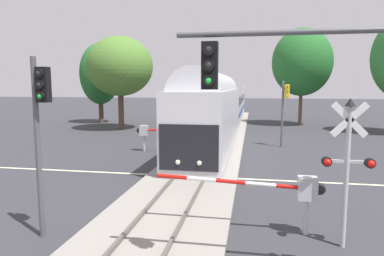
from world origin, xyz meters
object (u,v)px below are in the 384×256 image
at_px(traffic_signal_near_right, 342,90).
at_px(crossing_gate_far, 155,131).
at_px(commuter_train, 224,103).
at_px(oak_behind_train, 120,66).
at_px(crossing_gate_near, 290,189).
at_px(crossing_signal_mast, 348,158).
at_px(elm_centre_background, 302,62).
at_px(traffic_signal_far_side, 285,102).
at_px(traffic_signal_median, 40,118).
at_px(pine_left_background, 100,74).

bearing_deg(traffic_signal_near_right, crossing_gate_far, 118.89).
height_order(commuter_train, oak_behind_train, oak_behind_train).
xyz_separation_m(crossing_gate_near, crossing_signal_mast, (1.40, -0.68, 1.14)).
height_order(crossing_signal_mast, elm_centre_background, elm_centre_background).
bearing_deg(traffic_signal_far_side, crossing_signal_mast, -89.06).
relative_size(traffic_signal_median, traffic_signal_near_right, 0.92).
bearing_deg(traffic_signal_median, crossing_gate_far, 92.43).
height_order(crossing_gate_far, traffic_signal_near_right, traffic_signal_near_right).
distance_m(commuter_train, traffic_signal_far_side, 9.97).
bearing_deg(traffic_signal_far_side, crossing_gate_far, -159.01).
distance_m(crossing_gate_far, traffic_signal_near_right, 17.48).
distance_m(crossing_gate_near, oak_behind_train, 27.54).
height_order(traffic_signal_far_side, traffic_signal_median, traffic_signal_median).
bearing_deg(traffic_signal_median, traffic_signal_near_right, -11.33).
distance_m(crossing_signal_mast, crossing_gate_far, 15.67).
distance_m(pine_left_background, oak_behind_train, 7.52).
distance_m(commuter_train, crossing_gate_far, 12.58).
bearing_deg(elm_centre_background, traffic_signal_far_side, -101.70).
height_order(elm_centre_background, oak_behind_train, elm_centre_background).
height_order(traffic_signal_far_side, elm_centre_background, elm_centre_background).
bearing_deg(traffic_signal_median, oak_behind_train, 106.68).
xyz_separation_m(commuter_train, crossing_gate_near, (4.00, -23.94, -1.38)).
relative_size(crossing_gate_far, oak_behind_train, 0.67).
bearing_deg(traffic_signal_near_right, traffic_signal_far_side, 88.27).
xyz_separation_m(traffic_signal_near_right, pine_left_background, (-19.92, 31.67, 1.47)).
relative_size(traffic_signal_far_side, elm_centre_background, 0.45).
relative_size(traffic_signal_median, pine_left_background, 0.56).
xyz_separation_m(crossing_gate_near, traffic_signal_far_side, (1.14, 15.41, 1.88)).
relative_size(crossing_gate_far, traffic_signal_median, 1.19).
xyz_separation_m(crossing_gate_near, oak_behind_train, (-14.48, 22.88, 5.04)).
bearing_deg(traffic_signal_far_side, oak_behind_train, 154.44).
distance_m(crossing_gate_far, traffic_signal_far_side, 9.69).
xyz_separation_m(traffic_signal_median, oak_behind_train, (-7.31, 24.41, 2.87)).
relative_size(crossing_gate_far, elm_centre_background, 0.58).
relative_size(crossing_gate_near, pine_left_background, 0.54).
xyz_separation_m(traffic_signal_far_side, elm_centre_background, (3.07, 14.84, 3.85)).
distance_m(commuter_train, pine_left_background, 16.32).
bearing_deg(crossing_gate_near, oak_behind_train, 122.32).
bearing_deg(crossing_signal_mast, oak_behind_train, 123.99).
bearing_deg(elm_centre_background, traffic_signal_near_right, -96.22).
height_order(crossing_gate_near, oak_behind_train, oak_behind_train).
bearing_deg(traffic_signal_near_right, pine_left_background, 122.17).
bearing_deg(crossing_signal_mast, crossing_gate_far, 125.80).
xyz_separation_m(commuter_train, traffic_signal_far_side, (5.14, -8.53, 0.51)).
bearing_deg(pine_left_background, elm_centre_background, 4.03).
relative_size(crossing_gate_near, traffic_signal_median, 0.97).
bearing_deg(traffic_signal_near_right, elm_centre_background, 83.78).
xyz_separation_m(crossing_signal_mast, pine_left_background, (-20.74, 29.27, 3.34)).
xyz_separation_m(crossing_gate_far, elm_centre_background, (11.95, 18.25, 5.69)).
height_order(crossing_gate_near, crossing_gate_far, crossing_gate_far).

